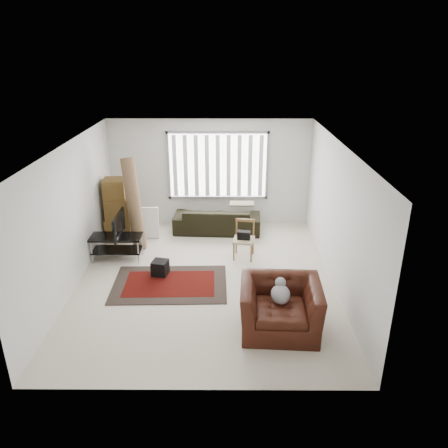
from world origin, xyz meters
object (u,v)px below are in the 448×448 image
object	(u,v)px
side_chair	(244,238)
moving_boxes	(118,212)
tv_stand	(117,243)
sofa	(217,216)
armchair	(280,304)

from	to	relation	value
side_chair	moving_boxes	bearing A→B (deg)	171.57
tv_stand	side_chair	xyz separation A→B (m)	(2.75, 0.13, 0.06)
moving_boxes	sofa	size ratio (longest dim) A/B	0.70
moving_boxes	sofa	world-z (taller)	moving_boxes
moving_boxes	tv_stand	bearing A→B (deg)	-79.58
sofa	armchair	distance (m)	4.21
tv_stand	moving_boxes	distance (m)	1.14
sofa	armchair	xyz separation A→B (m)	(1.10, -4.06, 0.07)
tv_stand	sofa	world-z (taller)	sofa
tv_stand	moving_boxes	size ratio (longest dim) A/B	0.74
moving_boxes	sofa	bearing A→B (deg)	11.42
tv_stand	moving_boxes	world-z (taller)	moving_boxes
sofa	side_chair	distance (m)	1.55
tv_stand	side_chair	distance (m)	2.75
sofa	side_chair	xyz separation A→B (m)	(0.61, -1.43, 0.05)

